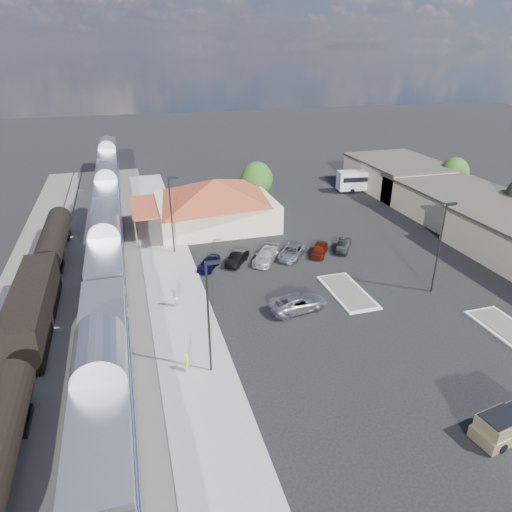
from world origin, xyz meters
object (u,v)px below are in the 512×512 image
object	(u,v)px
station_depot	(214,202)
pickup_truck	(511,423)
coach_bus	(370,179)
suv	(298,302)

from	to	relation	value
station_depot	pickup_truck	xyz separation A→B (m)	(10.02, -40.88, -2.31)
station_depot	coach_bus	xyz separation A→B (m)	(27.50, 8.26, -1.16)
pickup_truck	coach_bus	distance (m)	52.16
pickup_truck	coach_bus	size ratio (longest dim) A/B	0.48
coach_bus	suv	bearing A→B (deg)	149.69
pickup_truck	suv	xyz separation A→B (m)	(-7.23, 17.28, -0.07)
pickup_truck	station_depot	bearing A→B (deg)	5.04
station_depot	pickup_truck	size ratio (longest dim) A/B	3.51
station_depot	pickup_truck	distance (m)	42.15
suv	coach_bus	bearing A→B (deg)	-46.57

